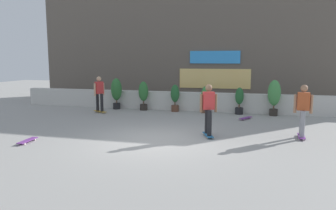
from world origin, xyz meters
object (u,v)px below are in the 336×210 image
Objects in this scene: potted_plant_1 at (143,94)px; skater_mid_plaza at (303,109)px; potted_plant_2 at (175,97)px; skater_far_right at (208,108)px; potted_plant_4 at (239,100)px; skateboard_near_camera at (246,118)px; potted_plant_3 at (205,98)px; skater_by_wall_right at (99,93)px; potted_plant_5 at (274,95)px; potted_plant_0 at (116,91)px; skateboard_aside at (28,140)px.

potted_plant_1 is 7.84m from skater_mid_plaza.
skater_far_right is (2.22, -4.64, 0.23)m from potted_plant_2.
skater_far_right is at bearing -64.39° from potted_plant_2.
potted_plant_1 reaches higher than potted_plant_4.
potted_plant_1 is 1.15× the size of potted_plant_4.
potted_plant_4 is (4.59, 0.00, -0.15)m from potted_plant_1.
potted_plant_4 is at bearing 117.50° from skater_mid_plaza.
skateboard_near_camera is (4.92, -1.23, -0.75)m from potted_plant_1.
skater_by_wall_right is at bearing -165.54° from potted_plant_3.
potted_plant_1 is 6.09m from potted_plant_5.
potted_plant_2 is at bearing 20.32° from skater_by_wall_right.
skater_mid_plaza is at bearing -47.92° from potted_plant_3.
skater_by_wall_right is (-0.31, -1.23, 0.04)m from potted_plant_0.
potted_plant_5 is 0.94× the size of skater_mid_plaza.
potted_plant_0 is 0.91× the size of skater_by_wall_right.
skater_mid_plaza is 2.13× the size of skateboard_near_camera.
potted_plant_1 reaches higher than skateboard_aside.
potted_plant_4 is at bearing 0.00° from potted_plant_3.
skater_mid_plaza reaches higher than potted_plant_5.
skater_by_wall_right is 5.60m from skateboard_aside.
skater_mid_plaza reaches higher than skateboard_near_camera.
potted_plant_1 is at bearing 35.35° from skater_by_wall_right.
potted_plant_2 is 5.15m from skater_far_right.
skater_far_right is (5.24, -4.64, 0.04)m from potted_plant_0.
potted_plant_3 is 1.55m from potted_plant_4.
skater_far_right reaches higher than potted_plant_3.
skateboard_aside is (-4.37, -6.75, -0.61)m from potted_plant_3.
potted_plant_1 is 4.60m from potted_plant_4.
potted_plant_0 is at bearing 138.51° from skater_far_right.
skater_by_wall_right and skater_far_right have the same top height.
potted_plant_2 is 0.76× the size of skater_mid_plaza.
skateboard_aside is at bearing -131.26° from potted_plant_4.
skater_mid_plaza is at bearing 18.56° from skateboard_aside.
skater_mid_plaza reaches higher than potted_plant_1.
skater_mid_plaza is at bearing -38.42° from potted_plant_2.
potted_plant_2 is 6.53m from skater_mid_plaza.
potted_plant_0 is at bearing 90.82° from skateboard_aside.
potted_plant_0 is 0.91× the size of skater_mid_plaza.
skateboard_aside is at bearing -157.63° from skater_far_right.
skater_far_right is (-2.89, -0.58, 0.00)m from skater_mid_plaza.
potted_plant_3 is at bearing 180.00° from potted_plant_4.
potted_plant_1 is at bearing 180.00° from potted_plant_2.
potted_plant_4 is 1.50× the size of skateboard_aside.
skater_by_wall_right is at bearing -168.98° from potted_plant_4.
skater_mid_plaza and skater_by_wall_right have the same top height.
potted_plant_3 is (4.47, 0.00, -0.23)m from potted_plant_0.
potted_plant_5 is (7.51, -0.00, 0.03)m from potted_plant_0.
potted_plant_1 is 0.83× the size of skater_mid_plaza.
potted_plant_0 is at bearing 75.89° from skater_by_wall_right.
skater_by_wall_right is (-1.74, -1.23, 0.13)m from potted_plant_1.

